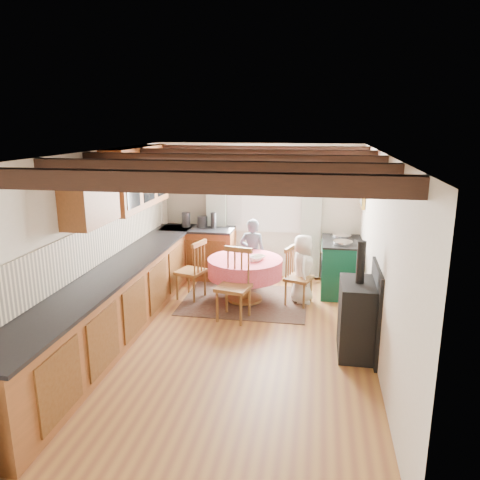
% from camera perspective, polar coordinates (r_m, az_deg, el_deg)
% --- Properties ---
extents(floor, '(3.60, 5.50, 0.00)m').
position_cam_1_polar(floor, '(6.15, -1.29, -12.30)').
color(floor, '#A97435').
rests_on(floor, ground).
extents(ceiling, '(3.60, 5.50, 0.00)m').
position_cam_1_polar(ceiling, '(5.51, -1.43, 10.64)').
color(ceiling, white).
rests_on(ceiling, ground).
extents(wall_back, '(3.60, 0.00, 2.40)m').
position_cam_1_polar(wall_back, '(8.36, 2.26, 3.59)').
color(wall_back, silver).
rests_on(wall_back, ground).
extents(wall_front, '(3.60, 0.00, 2.40)m').
position_cam_1_polar(wall_front, '(3.24, -11.00, -14.57)').
color(wall_front, silver).
rests_on(wall_front, ground).
extents(wall_left, '(0.00, 5.50, 2.40)m').
position_cam_1_polar(wall_left, '(6.30, -17.65, -0.65)').
color(wall_left, silver).
rests_on(wall_left, ground).
extents(wall_right, '(0.00, 5.50, 2.40)m').
position_cam_1_polar(wall_right, '(5.66, 16.85, -2.24)').
color(wall_right, silver).
rests_on(wall_right, ground).
extents(beam_a, '(3.60, 0.16, 0.16)m').
position_cam_1_polar(beam_a, '(3.58, -7.64, 7.10)').
color(beam_a, '#321B12').
rests_on(beam_a, ceiling).
extents(beam_b, '(3.60, 0.16, 0.16)m').
position_cam_1_polar(beam_b, '(4.54, -3.88, 8.69)').
color(beam_b, '#321B12').
rests_on(beam_b, ceiling).
extents(beam_c, '(3.60, 0.16, 0.16)m').
position_cam_1_polar(beam_c, '(5.51, -1.42, 9.71)').
color(beam_c, '#321B12').
rests_on(beam_c, ceiling).
extents(beam_d, '(3.60, 0.16, 0.16)m').
position_cam_1_polar(beam_d, '(6.49, 0.30, 10.40)').
color(beam_d, '#321B12').
rests_on(beam_d, ceiling).
extents(beam_e, '(3.60, 0.16, 0.16)m').
position_cam_1_polar(beam_e, '(7.48, 1.58, 10.91)').
color(beam_e, '#321B12').
rests_on(beam_e, ceiling).
extents(splash_left, '(0.02, 4.50, 0.55)m').
position_cam_1_polar(splash_left, '(6.55, -16.31, 0.01)').
color(splash_left, beige).
rests_on(splash_left, wall_left).
extents(splash_back, '(1.40, 0.02, 0.55)m').
position_cam_1_polar(splash_back, '(8.52, -4.45, 3.77)').
color(splash_back, beige).
rests_on(splash_back, wall_back).
extents(base_cabinet_left, '(0.60, 5.30, 0.88)m').
position_cam_1_polar(base_cabinet_left, '(6.40, -14.73, -7.36)').
color(base_cabinet_left, brown).
rests_on(base_cabinet_left, floor).
extents(base_cabinet_back, '(1.30, 0.60, 0.88)m').
position_cam_1_polar(base_cabinet_back, '(8.44, -5.14, -1.65)').
color(base_cabinet_back, brown).
rests_on(base_cabinet_back, floor).
extents(worktop_left, '(0.64, 5.30, 0.04)m').
position_cam_1_polar(worktop_left, '(6.24, -14.82, -3.45)').
color(worktop_left, black).
rests_on(worktop_left, base_cabinet_left).
extents(worktop_back, '(1.30, 0.64, 0.04)m').
position_cam_1_polar(worktop_back, '(8.31, -5.25, 1.37)').
color(worktop_back, black).
rests_on(worktop_back, base_cabinet_back).
extents(wall_cabinet_glass, '(0.34, 1.80, 0.90)m').
position_cam_1_polar(wall_cabinet_glass, '(7.16, -12.52, 7.54)').
color(wall_cabinet_glass, brown).
rests_on(wall_cabinet_glass, wall_left).
extents(wall_cabinet_solid, '(0.34, 0.90, 0.70)m').
position_cam_1_polar(wall_cabinet_solid, '(5.82, -18.01, 5.19)').
color(wall_cabinet_solid, brown).
rests_on(wall_cabinet_solid, wall_left).
extents(window_frame, '(1.34, 0.03, 1.54)m').
position_cam_1_polar(window_frame, '(8.26, 2.97, 6.27)').
color(window_frame, white).
rests_on(window_frame, wall_back).
extents(window_pane, '(1.20, 0.01, 1.40)m').
position_cam_1_polar(window_pane, '(8.27, 2.97, 6.28)').
color(window_pane, white).
rests_on(window_pane, wall_back).
extents(curtain_left, '(0.35, 0.10, 2.10)m').
position_cam_1_polar(curtain_left, '(8.41, -2.92, 2.95)').
color(curtain_left, '#ADC5A5').
rests_on(curtain_left, wall_back).
extents(curtain_right, '(0.35, 0.10, 2.10)m').
position_cam_1_polar(curtain_right, '(8.21, 8.75, 2.53)').
color(curtain_right, '#ADC5A5').
rests_on(curtain_right, wall_back).
extents(curtain_rod, '(2.00, 0.03, 0.03)m').
position_cam_1_polar(curtain_rod, '(8.12, 2.95, 10.39)').
color(curtain_rod, black).
rests_on(curtain_rod, wall_back).
extents(wall_picture, '(0.04, 0.50, 0.60)m').
position_cam_1_polar(wall_picture, '(7.80, 14.93, 6.07)').
color(wall_picture, gold).
rests_on(wall_picture, wall_right).
extents(wall_plate, '(0.30, 0.02, 0.30)m').
position_cam_1_polar(wall_plate, '(8.18, 9.63, 6.71)').
color(wall_plate, silver).
rests_on(wall_plate, wall_back).
extents(rug, '(1.94, 1.51, 0.01)m').
position_cam_1_polar(rug, '(7.40, 0.62, -7.47)').
color(rug, '#41221E').
rests_on(rug, floor).
extents(dining_table, '(1.16, 1.16, 0.70)m').
position_cam_1_polar(dining_table, '(7.28, 0.62, -4.95)').
color(dining_table, pink).
rests_on(dining_table, floor).
extents(chair_near, '(0.53, 0.55, 1.03)m').
position_cam_1_polar(chair_near, '(6.57, -0.81, -5.57)').
color(chair_near, brown).
rests_on(chair_near, floor).
extents(chair_left, '(0.53, 0.52, 0.96)m').
position_cam_1_polar(chair_left, '(7.42, -6.08, -3.62)').
color(chair_left, brown).
rests_on(chair_left, floor).
extents(chair_right, '(0.51, 0.50, 0.91)m').
position_cam_1_polar(chair_right, '(7.19, 7.26, -4.43)').
color(chair_right, brown).
rests_on(chair_right, floor).
extents(aga_range, '(0.64, 0.98, 0.91)m').
position_cam_1_polar(aga_range, '(7.80, 12.30, -3.17)').
color(aga_range, '#0C402B').
rests_on(aga_range, floor).
extents(cast_iron_stove, '(0.43, 0.71, 1.42)m').
position_cam_1_polar(cast_iron_stove, '(5.74, 14.36, -7.00)').
color(cast_iron_stove, black).
rests_on(cast_iron_stove, floor).
extents(child_far, '(0.45, 0.31, 1.20)m').
position_cam_1_polar(child_far, '(7.81, 1.54, -1.69)').
color(child_far, '#4B5863').
rests_on(child_far, floor).
extents(child_right, '(0.35, 0.54, 1.08)m').
position_cam_1_polar(child_right, '(7.27, 7.71, -3.52)').
color(child_right, silver).
rests_on(child_right, floor).
extents(bowl_a, '(0.30, 0.30, 0.05)m').
position_cam_1_polar(bowl_a, '(7.16, 2.24, -2.13)').
color(bowl_a, silver).
rests_on(bowl_a, dining_table).
extents(bowl_b, '(0.20, 0.20, 0.06)m').
position_cam_1_polar(bowl_b, '(7.05, 1.94, -2.37)').
color(bowl_b, silver).
rests_on(bowl_b, dining_table).
extents(cup, '(0.12, 0.12, 0.08)m').
position_cam_1_polar(cup, '(7.00, 1.53, -2.40)').
color(cup, silver).
rests_on(cup, dining_table).
extents(canister_tall, '(0.15, 0.15, 0.26)m').
position_cam_1_polar(canister_tall, '(8.38, -6.65, 2.49)').
color(canister_tall, '#262628').
rests_on(canister_tall, worktop_back).
extents(canister_wide, '(0.18, 0.18, 0.20)m').
position_cam_1_polar(canister_wide, '(8.32, -4.65, 2.25)').
color(canister_wide, '#262628').
rests_on(canister_wide, worktop_back).
extents(canister_slim, '(0.10, 0.10, 0.28)m').
position_cam_1_polar(canister_slim, '(8.23, -3.28, 2.42)').
color(canister_slim, '#262628').
rests_on(canister_slim, worktop_back).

